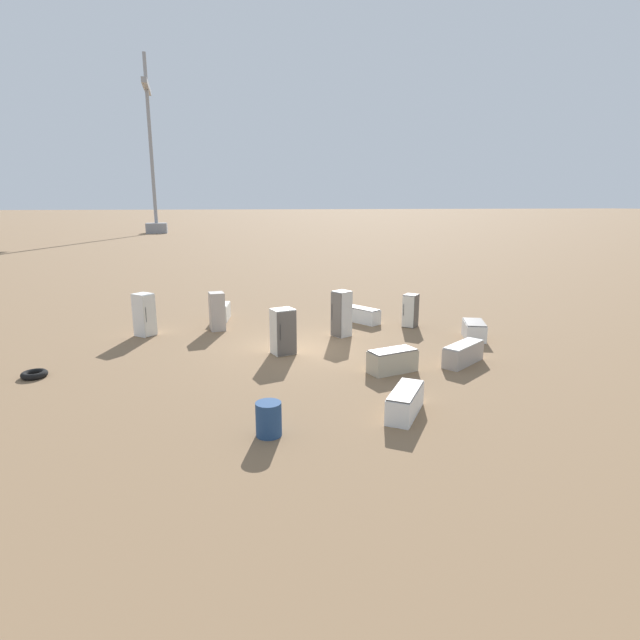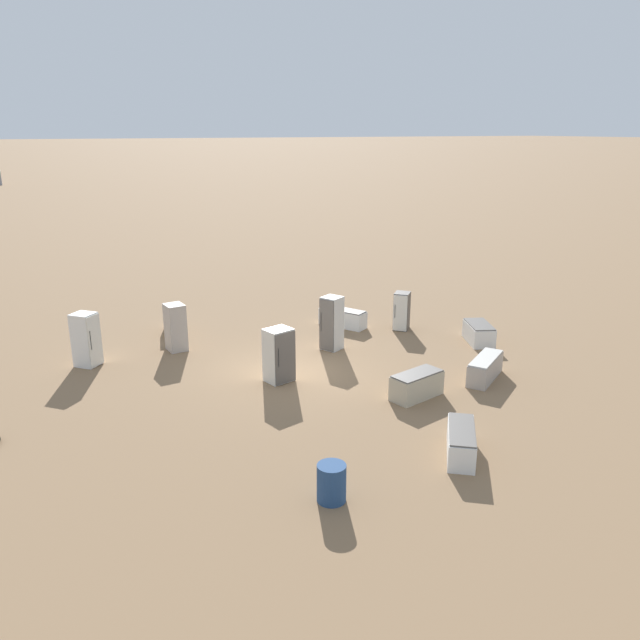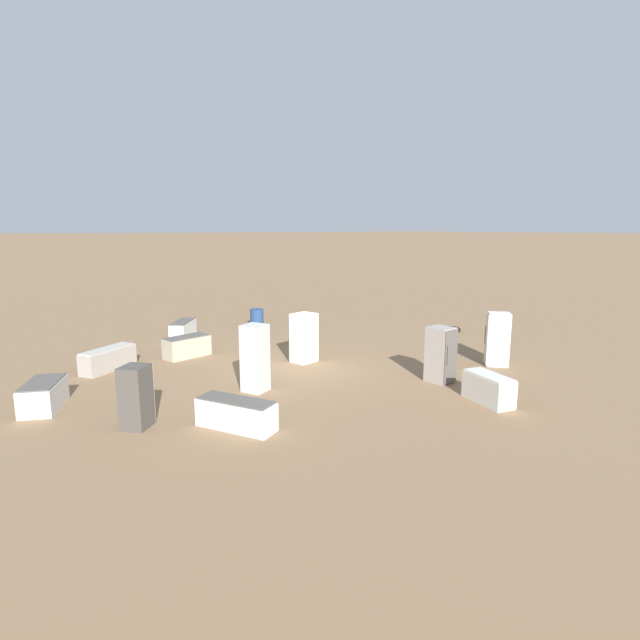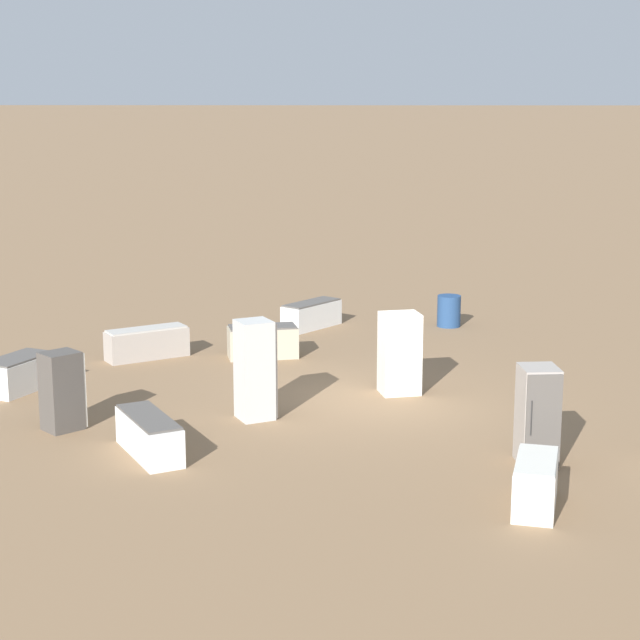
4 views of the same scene
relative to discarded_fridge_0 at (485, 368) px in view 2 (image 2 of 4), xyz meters
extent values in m
plane|color=#846647|center=(3.17, 5.16, -0.36)|extent=(1000.00, 1000.00, 0.00)
cube|color=#A89E93|center=(0.00, 0.00, -0.02)|extent=(1.55, 1.94, 0.68)
cube|color=#BCB7AD|center=(0.00, 0.00, 0.34)|extent=(1.49, 1.86, 0.04)
cube|color=white|center=(6.80, 1.39, -0.03)|extent=(1.97, 1.48, 0.66)
cube|color=#56514C|center=(6.80, 1.39, 0.32)|extent=(1.89, 1.42, 0.04)
cube|color=#A89E93|center=(6.97, 7.98, 0.48)|extent=(0.77, 0.69, 1.68)
cube|color=#56514C|center=(7.35, 8.02, 0.48)|extent=(0.10, 0.59, 1.61)
cylinder|color=#2D2D2D|center=(7.40, 7.81, 0.56)|extent=(0.02, 0.02, 0.59)
cube|color=#B2A88E|center=(-0.19, 2.71, 0.00)|extent=(1.06, 1.73, 0.72)
cube|color=#56514C|center=(-0.19, 2.71, 0.38)|extent=(1.02, 1.67, 0.04)
cube|color=white|center=(-3.47, 3.71, -0.03)|extent=(1.82, 1.59, 0.66)
cube|color=#56514C|center=(-3.47, 3.71, 0.32)|extent=(1.74, 1.52, 0.04)
cube|color=silver|center=(8.98, 7.65, 0.01)|extent=(1.54, 0.90, 0.73)
cube|color=silver|center=(8.98, 7.65, 0.39)|extent=(1.48, 0.86, 0.04)
cube|color=white|center=(6.79, 10.99, 0.54)|extent=(0.94, 0.94, 1.79)
cube|color=silver|center=(6.53, 10.74, 0.54)|extent=(0.46, 0.47, 1.72)
cylinder|color=#2D2D2D|center=(6.35, 10.88, 0.63)|extent=(0.02, 0.02, 0.63)
cube|color=silver|center=(4.63, 3.00, 0.60)|extent=(0.84, 0.84, 1.92)
cube|color=#56514C|center=(4.48, 3.29, 0.60)|extent=(0.55, 0.31, 1.84)
cylinder|color=#2D2D2D|center=(4.66, 3.42, 0.69)|extent=(0.02, 0.02, 0.67)
cube|color=silver|center=(2.75, 5.83, 0.49)|extent=(0.83, 0.92, 1.69)
cube|color=#56514C|center=(2.42, 5.74, 0.49)|extent=(0.22, 0.74, 1.63)
cylinder|color=#2D2D2D|center=(2.32, 6.00, 0.57)|extent=(0.02, 0.02, 0.59)
cube|color=white|center=(2.85, -2.15, -0.02)|extent=(1.74, 1.33, 0.68)
cube|color=#56514C|center=(2.85, -2.15, 0.34)|extent=(1.67, 1.28, 0.04)
cube|color=#4C4742|center=(5.46, -0.50, 0.38)|extent=(0.85, 0.85, 1.48)
cube|color=silver|center=(5.22, -0.26, 0.38)|extent=(0.41, 0.41, 1.42)
cylinder|color=#2D2D2D|center=(5.33, -0.10, 0.45)|extent=(0.02, 0.02, 0.52)
cylinder|color=navy|center=(-3.79, 7.37, 0.06)|extent=(0.62, 0.62, 0.83)
camera|label=1|loc=(-14.78, 8.94, 5.06)|focal=28.00mm
camera|label=2|loc=(-13.97, 12.69, 7.18)|focal=35.00mm
camera|label=3|loc=(16.91, -3.18, 4.21)|focal=28.00mm
camera|label=4|loc=(24.24, 5.00, 5.77)|focal=60.00mm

